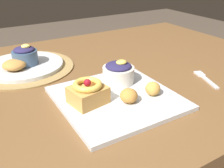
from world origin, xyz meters
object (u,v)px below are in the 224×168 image
object	(u,v)px
berry_ramekin	(118,73)
fork	(205,78)
front_plate	(116,98)
back_plate	(24,65)
fritter_middle	(153,89)
back_pastry	(14,65)
cake_slice	(88,92)
fritter_front	(129,96)
back_ramekin	(25,56)

from	to	relation	value
berry_ramekin	fork	world-z (taller)	berry_ramekin
front_plate	back_plate	bearing A→B (deg)	114.53
berry_ramekin	back_plate	xyz separation A→B (m)	(-0.21, 0.28, -0.03)
fritter_middle	back_pastry	bearing A→B (deg)	128.44
cake_slice	fritter_front	bearing A→B (deg)	-29.78
back_ramekin	fritter_middle	bearing A→B (deg)	-58.07
back_pastry	fork	bearing A→B (deg)	-34.04
fritter_front	back_ramekin	bearing A→B (deg)	113.07
cake_slice	back_ramekin	xyz separation A→B (m)	(-0.07, 0.33, 0.01)
back_ramekin	front_plate	bearing A→B (deg)	-66.07
back_ramekin	fork	distance (m)	0.60
front_plate	back_ramekin	world-z (taller)	back_ramekin
fritter_front	fork	size ratio (longest dim) A/B	0.37
fritter_front	berry_ramekin	bearing A→B (deg)	70.85
front_plate	back_ramekin	xyz separation A→B (m)	(-0.15, 0.34, 0.04)
front_plate	back_plate	distance (m)	0.38
cake_slice	fritter_front	distance (m)	0.10
berry_ramekin	back_plate	bearing A→B (deg)	127.06
front_plate	fritter_middle	xyz separation A→B (m)	(0.09, -0.04, 0.03)
fritter_middle	fork	size ratio (longest dim) A/B	0.33
berry_ramekin	fritter_middle	size ratio (longest dim) A/B	2.30
berry_ramekin	front_plate	bearing A→B (deg)	-126.34
front_plate	back_plate	xyz separation A→B (m)	(-0.16, 0.35, 0.01)
fritter_middle	back_plate	size ratio (longest dim) A/B	0.15
cake_slice	back_pastry	bearing A→B (deg)	111.08
front_plate	cake_slice	distance (m)	0.09
fritter_front	back_ramekin	distance (m)	0.42
back_plate	berry_ramekin	bearing A→B (deg)	-52.94
back_ramekin	back_pastry	world-z (taller)	back_ramekin
back_plate	back_ramekin	bearing A→B (deg)	-41.82
berry_ramekin	fork	xyz separation A→B (m)	(0.26, -0.10, -0.04)
front_plate	back_ramekin	size ratio (longest dim) A/B	3.58
fritter_front	back_plate	size ratio (longest dim) A/B	0.17
fritter_front	back_ramekin	xyz separation A→B (m)	(-0.16, 0.39, 0.02)
back_ramekin	berry_ramekin	bearing A→B (deg)	-53.25
cake_slice	back_pastry	distance (m)	0.33
back_ramekin	fork	world-z (taller)	back_ramekin
fritter_front	back_pastry	distance (m)	0.41
back_plate	cake_slice	bearing A→B (deg)	-76.48
fritter_front	back_plate	bearing A→B (deg)	113.63
fork	fritter_middle	bearing A→B (deg)	113.75
cake_slice	back_pastry	world-z (taller)	cake_slice
back_pastry	back_plate	bearing A→B (deg)	44.50
cake_slice	fork	size ratio (longest dim) A/B	0.79
back_plate	fritter_front	bearing A→B (deg)	-66.37
berry_ramekin	back_plate	distance (m)	0.35
cake_slice	fritter_middle	world-z (taller)	cake_slice
berry_ramekin	back_pastry	bearing A→B (deg)	135.32
back_pastry	fork	world-z (taller)	back_pastry
fritter_front	fritter_middle	distance (m)	0.08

